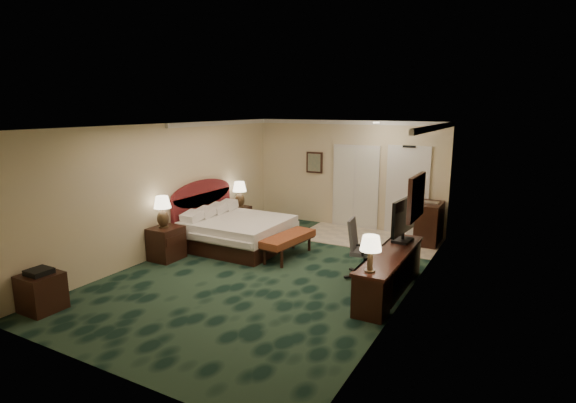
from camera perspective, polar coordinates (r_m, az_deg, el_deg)
The scene contains 25 objects.
floor at distance 8.55m, azimuth -2.04°, elevation -8.79°, with size 5.00×7.50×0.00m, color black.
ceiling at distance 8.01m, azimuth -2.18°, elevation 9.59°, with size 5.00×7.50×0.00m, color silver.
wall_back at distance 11.51m, azimuth 7.51°, elevation 3.46°, with size 5.00×0.00×2.70m, color beige.
wall_front at distance 5.42m, azimuth -23.00°, elevation -7.08°, with size 5.00×0.00×2.70m, color beige.
wall_left at distance 9.67m, azimuth -14.94°, elevation 1.55°, with size 0.00×7.50×2.70m, color beige.
wall_right at distance 7.25m, azimuth 15.14°, elevation -1.86°, with size 0.00×7.50×2.70m, color beige.
crown_molding at distance 8.01m, azimuth -2.18°, elevation 9.23°, with size 5.00×7.50×0.10m, color silver, non-canonical shape.
tile_patch at distance 10.71m, azimuth 10.15°, elevation -4.63°, with size 3.20×1.70×0.01m, color #BBAD97.
headboard at distance 10.49m, azimuth -10.77°, elevation -1.08°, with size 0.12×2.00×1.40m, color #4F141A, non-canonical shape.
entry_door at distance 11.07m, azimuth 14.90°, elevation 1.25°, with size 1.02×0.06×2.18m, color silver.
closet_doors at distance 11.43m, azimuth 8.56°, elevation 1.85°, with size 1.20×0.06×2.10m, color #BDBDBD.
wall_art at distance 11.79m, azimuth 3.38°, elevation 4.97°, with size 0.45×0.06×0.55m, color #4C6156.
wall_mirror at distance 7.79m, azimuth 15.99°, elevation 0.54°, with size 0.05×0.95×0.75m, color white.
bed at distance 9.91m, azimuth -6.28°, elevation -3.99°, with size 2.01×1.86×0.64m, color white.
nightstand_near at distance 9.40m, azimuth -15.20°, elevation -5.14°, with size 0.53×0.61×0.66m, color black.
nightstand_far at distance 11.39m, azimuth -6.21°, elevation -2.07°, with size 0.45×0.52×0.56m, color black.
lamp_near at distance 9.25m, azimuth -15.62°, elevation -1.28°, with size 0.34×0.34×0.64m, color black, non-canonical shape.
lamp_far at distance 11.23m, azimuth -6.16°, elevation 0.89°, with size 0.34×0.34×0.65m, color black, non-canonical shape.
bed_bench at distance 9.21m, azimuth -0.01°, elevation -5.69°, with size 0.48×1.40×0.47m, color #6A3112.
side_table at distance 7.84m, azimuth -28.82°, elevation -10.06°, with size 0.53×0.53×0.58m, color black.
desk at distance 7.67m, azimuth 12.80°, elevation -8.83°, with size 0.52×2.40×0.69m, color black.
tv at distance 8.11m, azimuth 14.47°, elevation -2.30°, with size 0.08×1.00×0.78m, color black.
desk_lamp at distance 6.57m, azimuth 10.42°, elevation -6.53°, with size 0.31×0.31×0.55m, color black, non-canonical shape.
desk_chair at distance 8.17m, azimuth 9.80°, elevation -6.00°, with size 0.62×0.58×1.07m, color #4B4B4B, non-canonical shape.
minibar at distance 10.56m, azimuth 17.49°, elevation -2.66°, with size 0.49×0.88×0.93m, color black.
Camera 1 is at (4.10, -6.87, 3.03)m, focal length 28.00 mm.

